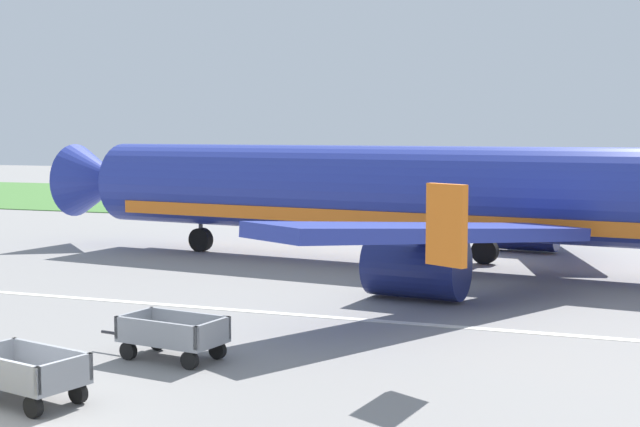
% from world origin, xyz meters
% --- Properties ---
extents(grass_strip, '(220.00, 28.00, 0.06)m').
position_xyz_m(grass_strip, '(0.00, 52.84, 0.03)').
color(grass_strip, '#477A38').
rests_on(grass_strip, ground).
extents(apron_stripe, '(120.00, 0.36, 0.01)m').
position_xyz_m(apron_stripe, '(0.00, 11.38, 0.01)').
color(apron_stripe, silver).
rests_on(apron_stripe, ground).
extents(airplane, '(37.65, 30.32, 11.34)m').
position_xyz_m(airplane, '(3.63, 22.01, 3.05)').
color(airplane, '#28389E').
rests_on(airplane, ground).
extents(baggage_cart_second_in_row, '(3.62, 1.95, 1.07)m').
position_xyz_m(baggage_cart_second_in_row, '(-0.09, 1.19, 0.60)').
color(baggage_cart_second_in_row, gray).
rests_on(baggage_cart_second_in_row, ground).
extents(baggage_cart_third_in_row, '(3.62, 1.76, 1.07)m').
position_xyz_m(baggage_cart_third_in_row, '(0.98, 5.35, 0.60)').
color(baggage_cart_third_in_row, gray).
rests_on(baggage_cart_third_in_row, ground).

